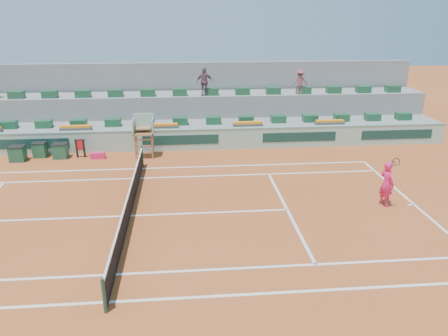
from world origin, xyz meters
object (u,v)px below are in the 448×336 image
at_px(umpire_chair, 144,130).
at_px(drink_cooler_a, 60,151).
at_px(tennis_player, 387,184).
at_px(player_bag, 98,155).

bearing_deg(umpire_chair, drink_cooler_a, 178.41).
xyz_separation_m(umpire_chair, tennis_player, (10.59, -7.39, -0.57)).
xyz_separation_m(player_bag, umpire_chair, (2.57, 0.14, 1.37)).
distance_m(player_bag, umpire_chair, 2.91).
bearing_deg(drink_cooler_a, tennis_player, -26.29).
xyz_separation_m(player_bag, tennis_player, (13.16, -7.25, 0.80)).
bearing_deg(tennis_player, player_bag, 151.14).
bearing_deg(umpire_chair, player_bag, -176.80).
relative_size(player_bag, tennis_player, 0.34).
relative_size(umpire_chair, drink_cooler_a, 2.86).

